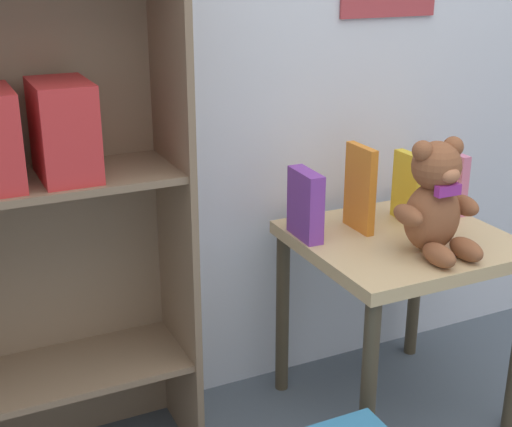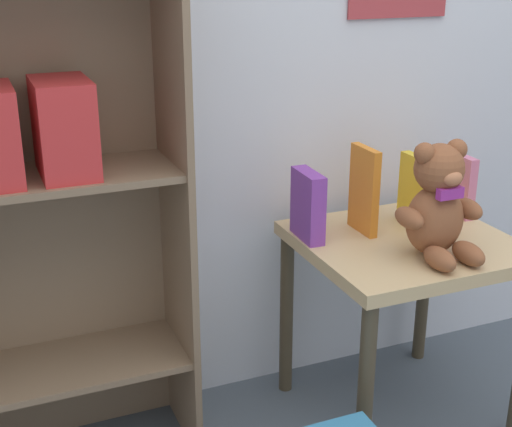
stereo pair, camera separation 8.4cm
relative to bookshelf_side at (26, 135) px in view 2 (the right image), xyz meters
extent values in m
cube|color=#7F664C|center=(0.34, -0.04, -0.10)|extent=(0.02, 0.29, 1.57)
cube|color=#7F664C|center=(0.00, 0.10, -0.10)|extent=(0.70, 0.02, 1.57)
cube|color=#7F664C|center=(0.00, -0.04, -0.60)|extent=(0.66, 0.27, 0.02)
cube|color=#7F664C|center=(0.00, -0.04, -0.10)|extent=(0.66, 0.27, 0.02)
cube|color=red|center=(0.08, -0.05, 0.02)|extent=(0.13, 0.20, 0.22)
cube|color=tan|center=(0.93, -0.19, -0.35)|extent=(0.55, 0.52, 0.04)
cylinder|color=#453A29|center=(0.69, -0.42, -0.62)|extent=(0.04, 0.04, 0.52)
cylinder|color=#453A29|center=(0.69, 0.04, -0.62)|extent=(0.04, 0.04, 0.52)
cylinder|color=#453A29|center=(1.18, 0.04, -0.62)|extent=(0.04, 0.04, 0.52)
ellipsoid|color=brown|center=(0.94, -0.30, -0.24)|extent=(0.15, 0.12, 0.18)
sphere|color=brown|center=(0.94, -0.30, -0.11)|extent=(0.13, 0.13, 0.13)
sphere|color=brown|center=(0.89, -0.30, -0.06)|extent=(0.05, 0.05, 0.05)
sphere|color=brown|center=(0.98, -0.30, -0.06)|extent=(0.05, 0.05, 0.05)
ellipsoid|color=#B56E48|center=(0.94, -0.35, -0.11)|extent=(0.05, 0.04, 0.04)
ellipsoid|color=brown|center=(0.85, -0.31, -0.22)|extent=(0.05, 0.10, 0.05)
ellipsoid|color=brown|center=(1.03, -0.31, -0.22)|extent=(0.05, 0.10, 0.05)
ellipsoid|color=brown|center=(0.89, -0.39, -0.30)|extent=(0.05, 0.11, 0.05)
ellipsoid|color=brown|center=(0.98, -0.39, -0.30)|extent=(0.05, 0.11, 0.05)
cube|color=#992D93|center=(0.94, -0.35, -0.15)|extent=(0.07, 0.02, 0.03)
cube|color=purple|center=(0.69, -0.08, -0.24)|extent=(0.05, 0.14, 0.19)
cube|color=orange|center=(0.85, -0.10, -0.21)|extent=(0.02, 0.12, 0.24)
cube|color=gold|center=(1.01, -0.09, -0.23)|extent=(0.03, 0.11, 0.20)
cube|color=#D17093|center=(1.18, -0.07, -0.24)|extent=(0.03, 0.15, 0.18)
camera|label=1|loc=(-0.20, -1.65, 0.39)|focal=50.00mm
camera|label=2|loc=(-0.12, -1.68, 0.39)|focal=50.00mm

